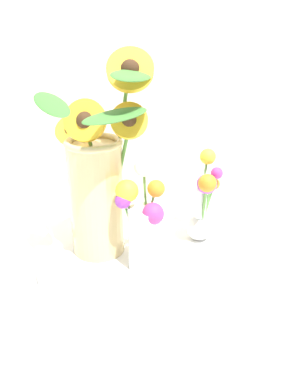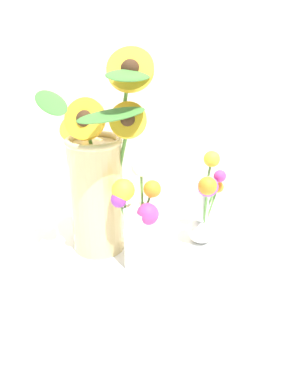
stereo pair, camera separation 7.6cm
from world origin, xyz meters
TOP-DOWN VIEW (x-y plane):
  - ground_plane at (0.00, 0.00)m, footprint 6.00×6.00m
  - serving_tray at (0.02, 0.09)m, footprint 0.46×0.46m
  - mason_jar_sunflowers at (-0.06, 0.06)m, footprint 0.23×0.19m
  - vase_small_center at (0.03, 0.01)m, footprint 0.10×0.08m
  - vase_bulb_right at (0.15, 0.12)m, footprint 0.07×0.11m

SIDE VIEW (x-z plane):
  - ground_plane at x=0.00m, z-range 0.00..0.00m
  - serving_tray at x=0.02m, z-range 0.00..0.02m
  - vase_bulb_right at x=0.15m, z-range 0.02..0.22m
  - vase_small_center at x=0.03m, z-range 0.01..0.23m
  - mason_jar_sunflowers at x=-0.06m, z-range -0.03..0.38m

